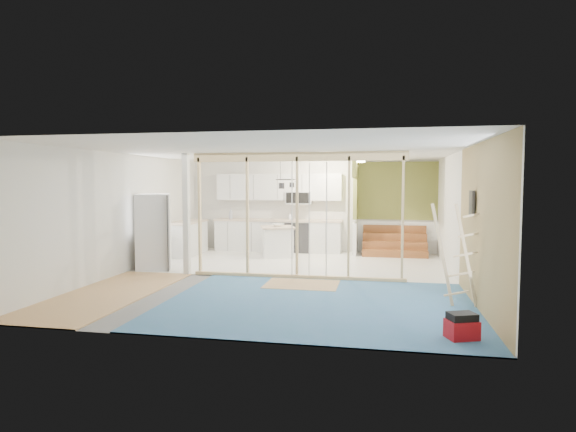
% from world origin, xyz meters
% --- Properties ---
extents(room, '(7.01, 8.01, 2.61)m').
position_xyz_m(room, '(0.00, 0.00, 1.30)').
color(room, slate).
rests_on(room, ground).
extents(floor_overlays, '(7.00, 8.00, 0.03)m').
position_xyz_m(floor_overlays, '(0.07, 0.06, 0.01)').
color(floor_overlays, white).
rests_on(floor_overlays, room).
extents(stud_frame, '(4.66, 0.14, 2.60)m').
position_xyz_m(stud_frame, '(-0.24, -0.00, 1.59)').
color(stud_frame, beige).
rests_on(stud_frame, room).
extents(base_cabinets, '(4.45, 2.24, 0.93)m').
position_xyz_m(base_cabinets, '(-1.61, 3.36, 0.47)').
color(base_cabinets, silver).
rests_on(base_cabinets, room).
extents(upper_cabinets, '(3.60, 0.41, 0.85)m').
position_xyz_m(upper_cabinets, '(-0.84, 3.82, 1.82)').
color(upper_cabinets, silver).
rests_on(upper_cabinets, room).
extents(green_partition, '(2.25, 1.51, 2.60)m').
position_xyz_m(green_partition, '(2.04, 3.66, 0.94)').
color(green_partition, olive).
rests_on(green_partition, room).
extents(pot_rack, '(0.52, 0.52, 0.72)m').
position_xyz_m(pot_rack, '(-0.31, 1.89, 2.00)').
color(pot_rack, black).
rests_on(pot_rack, room).
extents(sheathing_panel, '(0.02, 4.00, 2.60)m').
position_xyz_m(sheathing_panel, '(3.48, -2.00, 1.30)').
color(sheathing_panel, tan).
rests_on(sheathing_panel, room).
extents(electrical_panel, '(0.04, 0.30, 0.40)m').
position_xyz_m(electrical_panel, '(3.43, -1.40, 1.65)').
color(electrical_panel, '#333337').
rests_on(electrical_panel, room).
extents(ceiling_light, '(0.32, 0.32, 0.08)m').
position_xyz_m(ceiling_light, '(1.40, 3.00, 2.54)').
color(ceiling_light, '#FFEABF').
rests_on(ceiling_light, room).
extents(fridge, '(0.98, 0.94, 1.72)m').
position_xyz_m(fridge, '(-3.08, 0.45, 0.86)').
color(fridge, silver).
rests_on(fridge, room).
extents(island, '(1.07, 1.07, 0.82)m').
position_xyz_m(island, '(-0.69, 2.70, 0.41)').
color(island, white).
rests_on(island, room).
extents(bowl, '(0.34, 0.34, 0.07)m').
position_xyz_m(bowl, '(-0.69, 2.68, 0.86)').
color(bowl, white).
rests_on(bowl, island).
extents(soap_bottle_a, '(0.12, 0.12, 0.31)m').
position_xyz_m(soap_bottle_a, '(-2.30, 3.69, 1.08)').
color(soap_bottle_a, '#A3A7B5').
rests_on(soap_bottle_a, base_cabinets).
extents(soap_bottle_b, '(0.11, 0.11, 0.18)m').
position_xyz_m(soap_bottle_b, '(-0.58, 3.81, 1.02)').
color(soap_bottle_b, silver).
rests_on(soap_bottle_b, base_cabinets).
extents(toolbox, '(0.44, 0.39, 0.35)m').
position_xyz_m(toolbox, '(3.00, -3.40, 0.17)').
color(toolbox, '#A40F16').
rests_on(toolbox, room).
extents(ladder, '(0.88, 0.07, 1.64)m').
position_xyz_m(ladder, '(3.17, -1.75, 0.84)').
color(ladder, '#E3C18B').
rests_on(ladder, room).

